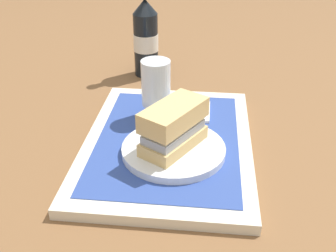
{
  "coord_description": "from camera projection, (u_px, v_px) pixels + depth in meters",
  "views": [
    {
      "loc": [
        -0.67,
        -0.07,
        0.44
      ],
      "look_at": [
        0.0,
        0.0,
        0.05
      ],
      "focal_mm": 43.66,
      "sensor_mm": 36.0,
      "label": 1
    }
  ],
  "objects": [
    {
      "name": "beer_glass",
      "position": [
        156.0,
        88.0,
        0.84
      ],
      "size": [
        0.06,
        0.06,
        0.12
      ],
      "color": "silver",
      "rests_on": "placemat"
    },
    {
      "name": "plate",
      "position": [
        174.0,
        150.0,
        0.75
      ],
      "size": [
        0.19,
        0.19,
        0.01
      ],
      "primitive_type": "cylinder",
      "color": "white",
      "rests_on": "placemat"
    },
    {
      "name": "sandwich",
      "position": [
        175.0,
        125.0,
        0.72
      ],
      "size": [
        0.14,
        0.12,
        0.08
      ],
      "rotation": [
        0.0,
        0.0,
        -0.54
      ],
      "color": "tan",
      "rests_on": "plate"
    },
    {
      "name": "placemat",
      "position": [
        168.0,
        139.0,
        0.79
      ],
      "size": [
        0.38,
        0.27,
        0.0
      ],
      "primitive_type": "cube",
      "color": "#2D4793",
      "rests_on": "tray"
    },
    {
      "name": "napkin_folded",
      "position": [
        193.0,
        111.0,
        0.88
      ],
      "size": [
        0.09,
        0.07,
        0.01
      ],
      "primitive_type": "cube",
      "color": "white",
      "rests_on": "placemat"
    },
    {
      "name": "ground_plane",
      "position": [
        168.0,
        148.0,
        0.8
      ],
      "size": [
        3.0,
        3.0,
        0.0
      ],
      "primitive_type": "plane",
      "color": "brown"
    },
    {
      "name": "tray",
      "position": [
        168.0,
        144.0,
        0.8
      ],
      "size": [
        0.44,
        0.32,
        0.02
      ],
      "primitive_type": "cube",
      "color": "beige",
      "rests_on": "ground_plane"
    },
    {
      "name": "beer_bottle",
      "position": [
        146.0,
        37.0,
        1.07
      ],
      "size": [
        0.07,
        0.07,
        0.27
      ],
      "color": "black",
      "rests_on": "ground_plane"
    }
  ]
}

